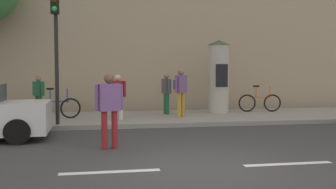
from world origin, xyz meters
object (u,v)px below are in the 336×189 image
Objects in this scene: pedestrian_in_light_jacket at (166,90)px; pedestrian_in_dark_shirt at (39,92)px; poster_column at (219,76)px; bicycle_upright at (55,108)px; traffic_light at (56,34)px; pedestrian_near_pole at (181,88)px; bicycle_leaning at (260,102)px; pedestrian_with_backpack at (118,93)px; pedestrian_in_red_top at (109,104)px.

pedestrian_in_dark_shirt is at bearing 176.27° from pedestrian_in_light_jacket.
poster_column is 2.26m from pedestrian_in_light_jacket.
bicycle_upright is at bearing -167.73° from pedestrian_in_light_jacket.
pedestrian_near_pole is (4.19, 1.32, -1.75)m from traffic_light.
bicycle_leaning is (7.78, 2.51, -2.42)m from traffic_light.
pedestrian_in_light_jacket is 3.98m from bicycle_leaning.
poster_column reaches higher than bicycle_upright.
pedestrian_in_red_top is at bearing -94.60° from pedestrian_with_backpack.
pedestrian_in_light_jacket is at bearing 36.19° from pedestrian_with_backpack.
pedestrian_near_pole reaches higher than pedestrian_in_red_top.
pedestrian_near_pole is 4.49m from bicycle_upright.
pedestrian_with_backpack is at bearing -170.12° from pedestrian_near_pole.
poster_column is (6.02, 2.56, -1.32)m from traffic_light.
traffic_light is 2.36× the size of bicycle_leaning.
pedestrian_near_pole is at bearing -145.83° from poster_column.
pedestrian_in_red_top reaches higher than pedestrian_in_light_jacket.
pedestrian_near_pole is (2.63, 4.54, 0.15)m from pedestrian_in_red_top.
pedestrian_near_pole is at bearing 17.49° from traffic_light.
bicycle_upright is (-0.24, 1.45, -2.42)m from traffic_light.
pedestrian_in_dark_shirt is 1.49m from bicycle_upright.
poster_column is at bearing 10.02° from bicycle_upright.
pedestrian_in_red_top reaches higher than bicycle_upright.
traffic_light is at bearing -162.10° from bicycle_leaning.
bicycle_leaning is (6.21, 5.73, -0.51)m from pedestrian_in_red_top.
bicycle_leaning is at bearing 17.90° from traffic_light.
bicycle_upright is at bearing 99.47° from traffic_light.
pedestrian_in_dark_shirt is (-4.83, 0.31, -0.07)m from pedestrian_in_light_jacket.
pedestrian_with_backpack is 1.05× the size of pedestrian_in_dark_shirt.
pedestrian_in_red_top is 8.47m from bicycle_leaning.
bicycle_upright is (-6.26, -1.11, -1.09)m from poster_column.
pedestrian_near_pole is at bearing -14.44° from pedestrian_in_dark_shirt.
pedestrian_near_pole is (-1.82, -1.24, -0.43)m from poster_column.
pedestrian_in_dark_shirt is 0.84× the size of bicycle_leaning.
pedestrian_near_pole is at bearing -1.71° from bicycle_upright.
bicycle_upright is at bearing 166.07° from pedestrian_with_backpack.
pedestrian_with_backpack is (1.90, 0.92, -1.88)m from traffic_light.
pedestrian_near_pole is (2.29, 0.40, 0.13)m from pedestrian_with_backpack.
bicycle_leaning is at bearing 15.14° from pedestrian_with_backpack.
pedestrian_in_light_jacket is 0.90× the size of bicycle_leaning.
pedestrian_near_pole reaches higher than pedestrian_in_light_jacket.
pedestrian_in_light_jacket is at bearing -174.26° from poster_column.
poster_column reaches higher than pedestrian_in_dark_shirt.
pedestrian_in_red_top is 6.40m from pedestrian_in_dark_shirt.
pedestrian_with_backpack is 2.40m from pedestrian_in_light_jacket.
poster_column reaches higher than pedestrian_in_light_jacket.
bicycle_upright is at bearing 178.29° from pedestrian_near_pole.
pedestrian_in_light_jacket reaches higher than pedestrian_in_dark_shirt.
pedestrian_in_dark_shirt is at bearing 113.50° from pedestrian_in_red_top.
poster_column is 1.88× the size of pedestrian_with_backpack.
traffic_light is 2.83m from bicycle_upright.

